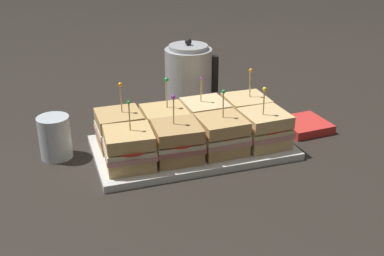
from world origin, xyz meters
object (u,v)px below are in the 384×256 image
at_px(sandwich_back_center_left, 165,124).
at_px(sandwich_front_center_left, 177,142).
at_px(serving_platter, 192,147).
at_px(kettle_steel, 189,78).
at_px(sandwich_front_far_right, 264,129).
at_px(drinking_glass, 55,137).
at_px(sandwich_back_far_left, 120,129).
at_px(sandwich_back_far_right, 246,112).
at_px(sandwich_back_center_right, 205,117).
at_px(napkin_stack, 304,125).
at_px(sandwich_front_far_left, 129,149).
at_px(sandwich_front_center_right, 221,135).

bearing_deg(sandwich_back_center_left, sandwich_front_center_left, -90.60).
relative_size(serving_platter, kettle_steel, 2.24).
bearing_deg(kettle_steel, serving_platter, -106.43).
height_order(sandwich_front_far_right, drinking_glass, sandwich_front_far_right).
bearing_deg(sandwich_back_far_left, sandwich_back_center_left, 0.18).
relative_size(serving_platter, sandwich_back_far_right, 2.97).
bearing_deg(sandwich_back_center_right, sandwich_back_far_right, -1.32).
xyz_separation_m(sandwich_front_center_left, drinking_glass, (-0.27, 0.13, -0.01)).
bearing_deg(sandwich_back_center_right, serving_platter, -133.52).
height_order(sandwich_back_center_left, sandwich_back_far_right, sandwich_back_far_right).
bearing_deg(napkin_stack, sandwich_back_center_left, 175.71).
height_order(sandwich_back_center_left, drinking_glass, sandwich_back_center_left).
distance_m(sandwich_back_center_right, napkin_stack, 0.29).
height_order(sandwich_back_center_right, kettle_steel, kettle_steel).
relative_size(sandwich_back_center_right, sandwich_back_far_right, 0.93).
relative_size(sandwich_back_center_left, sandwich_back_center_right, 1.06).
bearing_deg(drinking_glass, sandwich_back_far_right, -2.09).
relative_size(sandwich_front_far_left, sandwich_back_center_left, 0.97).
bearing_deg(sandwich_back_far_right, sandwich_front_far_left, -161.45).
bearing_deg(serving_platter, sandwich_back_far_right, 18.14).
relative_size(sandwich_front_center_right, sandwich_back_center_left, 0.96).
bearing_deg(drinking_glass, sandwich_front_center_right, -18.76).
xyz_separation_m(sandwich_back_far_right, kettle_steel, (-0.09, 0.22, 0.04)).
bearing_deg(sandwich_front_center_right, sandwich_front_center_left, -178.63).
relative_size(sandwich_front_far_left, sandwich_back_far_left, 0.97).
relative_size(sandwich_front_center_right, napkin_stack, 1.21).
distance_m(sandwich_back_far_left, kettle_steel, 0.34).
distance_m(sandwich_front_center_right, kettle_steel, 0.34).
relative_size(sandwich_back_center_left, sandwich_back_far_right, 0.99).
distance_m(sandwich_front_far_right, sandwich_back_center_right, 0.16).
relative_size(serving_platter, napkin_stack, 3.77).
bearing_deg(serving_platter, sandwich_back_far_left, 162.03).
height_order(serving_platter, kettle_steel, kettle_steel).
bearing_deg(sandwich_front_center_left, kettle_steel, 67.56).
distance_m(sandwich_front_far_left, sandwich_back_center_right, 0.26).
height_order(sandwich_front_center_right, sandwich_back_center_left, sandwich_back_center_left).
relative_size(sandwich_back_far_left, drinking_glass, 1.54).
bearing_deg(serving_platter, sandwich_front_center_left, -134.07).
bearing_deg(sandwich_front_center_right, drinking_glass, 161.24).
xyz_separation_m(sandwich_back_center_right, drinking_glass, (-0.39, 0.02, -0.01)).
bearing_deg(sandwich_front_far_right, sandwich_back_far_left, 161.95).
height_order(serving_platter, sandwich_front_far_right, sandwich_front_far_right).
bearing_deg(sandwich_front_center_left, sandwich_front_center_right, 1.37).
relative_size(serving_platter, sandwich_front_far_right, 3.11).
height_order(sandwich_back_far_left, drinking_glass, sandwich_back_far_left).
xyz_separation_m(sandwich_front_center_left, sandwich_front_far_right, (0.23, 0.00, -0.00)).
relative_size(kettle_steel, drinking_glass, 2.06).
xyz_separation_m(sandwich_front_far_right, sandwich_back_far_left, (-0.35, 0.11, 0.00)).
height_order(sandwich_front_center_left, kettle_steel, kettle_steel).
height_order(sandwich_front_far_left, sandwich_front_far_right, same).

